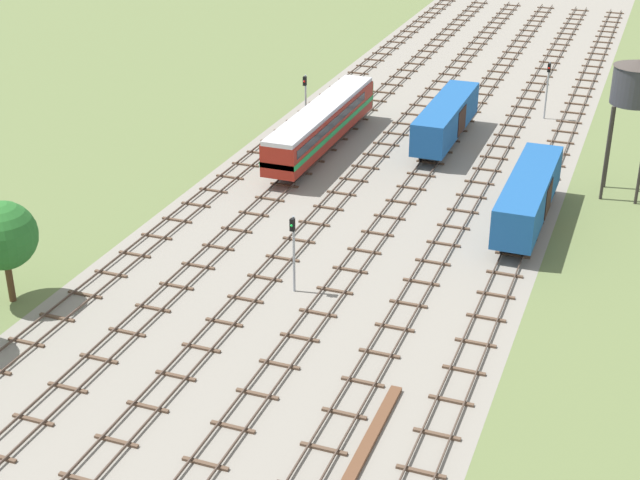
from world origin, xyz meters
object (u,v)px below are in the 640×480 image
at_px(freight_boxcar_centre_mid, 446,118).
at_px(signal_post_nearest, 305,100).
at_px(signal_post_mid, 293,244).
at_px(water_tower, 636,84).
at_px(signal_post_near, 548,83).
at_px(diesel_railcar_left_near, 322,123).
at_px(freight_boxcar_right_nearest, 529,195).

xyz_separation_m(freight_boxcar_centre_mid, signal_post_nearest, (-12.07, -3.22, 1.30)).
bearing_deg(freight_boxcar_centre_mid, signal_post_mid, -94.62).
distance_m(water_tower, signal_post_near, 19.57).
bearing_deg(diesel_railcar_left_near, signal_post_mid, -73.47).
height_order(water_tower, signal_post_near, water_tower).
xyz_separation_m(diesel_railcar_left_near, signal_post_mid, (7.24, -24.39, 0.72)).
bearing_deg(signal_post_mid, signal_post_nearest, 109.87).
distance_m(freight_boxcar_centre_mid, signal_post_nearest, 12.56).
bearing_deg(freight_boxcar_right_nearest, diesel_railcar_left_near, 154.21).
bearing_deg(freight_boxcar_centre_mid, freight_boxcar_right_nearest, -57.01).
xyz_separation_m(freight_boxcar_centre_mid, signal_post_mid, (-2.42, -29.93, 0.87)).
distance_m(diesel_railcar_left_near, signal_post_nearest, 3.54).
height_order(water_tower, signal_post_mid, water_tower).
bearing_deg(signal_post_near, freight_boxcar_right_nearest, -84.51).
bearing_deg(signal_post_nearest, diesel_railcar_left_near, -43.85).
bearing_deg(freight_boxcar_centre_mid, water_tower, -22.86).
height_order(freight_boxcar_centre_mid, water_tower, water_tower).
bearing_deg(signal_post_near, water_tower, -63.75).
bearing_deg(freight_boxcar_right_nearest, freight_boxcar_centre_mid, 122.99).
bearing_deg(water_tower, freight_boxcar_centre_mid, 157.14).
distance_m(signal_post_nearest, signal_post_near, 23.58).
bearing_deg(diesel_railcar_left_near, signal_post_nearest, 136.15).
bearing_deg(signal_post_mid, signal_post_near, 76.51).
bearing_deg(signal_post_mid, freight_boxcar_centre_mid, 85.38).
relative_size(freight_boxcar_right_nearest, signal_post_near, 2.53).
bearing_deg(freight_boxcar_centre_mid, signal_post_nearest, -165.08).
distance_m(water_tower, signal_post_mid, 30.01).
bearing_deg(signal_post_nearest, freight_boxcar_right_nearest, -28.20).
bearing_deg(signal_post_nearest, signal_post_near, 35.03).
relative_size(freight_boxcar_right_nearest, signal_post_nearest, 2.35).
distance_m(diesel_railcar_left_near, signal_post_mid, 25.46).
relative_size(freight_boxcar_centre_mid, signal_post_nearest, 2.35).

